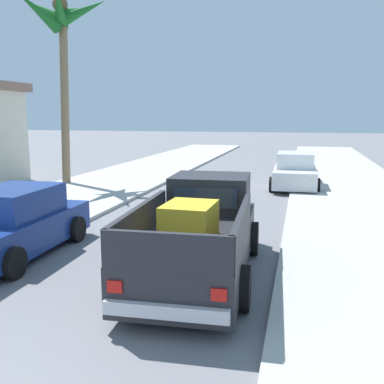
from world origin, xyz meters
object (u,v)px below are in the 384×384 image
car_right_mid (13,224)px  palm_tree_right_fore (61,31)px  pickup_truck (200,234)px  car_right_near (295,172)px

car_right_mid → palm_tree_right_fore: palm_tree_right_fore is taller
pickup_truck → car_right_mid: size_ratio=1.23×
pickup_truck → car_right_near: pickup_truck is taller
pickup_truck → car_right_near: size_ratio=1.24×
car_right_mid → pickup_truck: bearing=-0.5°
car_right_near → car_right_mid: 12.64m
car_right_mid → palm_tree_right_fore: (-4.03, 9.44, 6.03)m
car_right_near → car_right_mid: same height
pickup_truck → car_right_mid: pickup_truck is taller
car_right_near → pickup_truck: bearing=-98.5°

